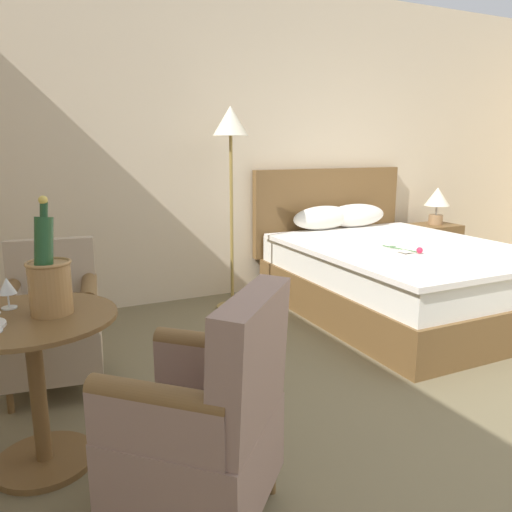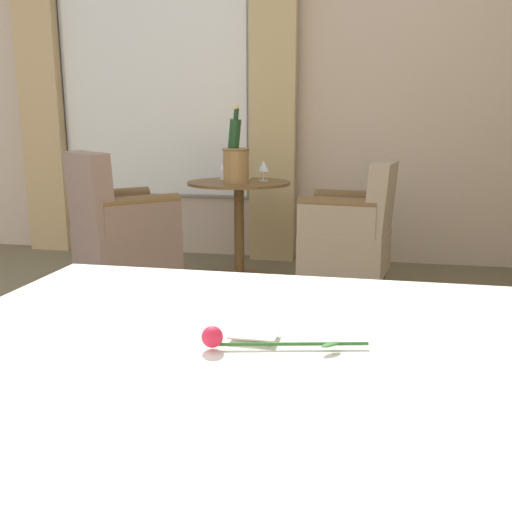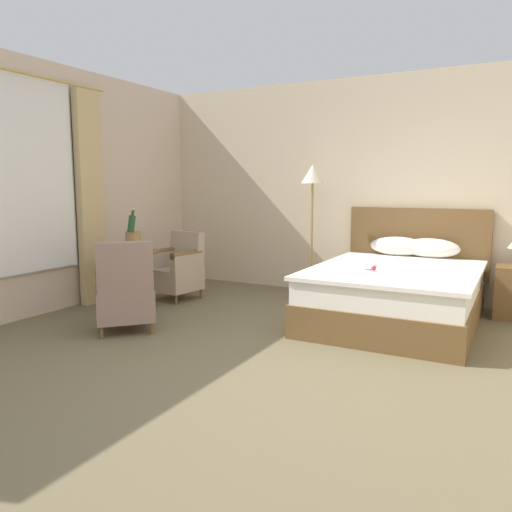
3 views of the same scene
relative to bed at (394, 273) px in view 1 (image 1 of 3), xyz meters
name	(u,v)px [view 1 (image 1 of 3)]	position (x,y,z in m)	size (l,w,h in m)	color
wall_headboard_side	(301,144)	(-0.28, 1.15, 1.09)	(6.89, 0.12, 2.86)	beige
bed	(394,273)	(0.00, 0.00, 0.00)	(1.70, 2.24, 1.19)	brown
nightstand	(433,251)	(1.15, 0.70, -0.04)	(0.48, 0.39, 0.58)	brown
bedside_lamp	(437,200)	(1.15, 0.70, 0.51)	(0.26, 0.26, 0.40)	#96714B
floor_lamp_brass	(231,145)	(-1.26, 0.63, 1.08)	(0.29, 0.29, 1.73)	olive
side_table_round	(36,376)	(-2.88, -1.04, 0.10)	(0.72, 0.72, 0.71)	brown
champagne_bucket	(49,278)	(-2.80, -1.04, 0.53)	(0.19, 0.19, 0.51)	#9B7142
wine_glass_near_bucket	(7,287)	(-2.96, -0.88, 0.47)	(0.08, 0.08, 0.14)	white
armchair_by_window	(53,323)	(-2.76, -0.24, 0.06)	(0.60, 0.63, 0.87)	brown
armchair_facing_bed	(205,426)	(-2.34, -1.69, 0.07)	(0.78, 0.78, 0.93)	brown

